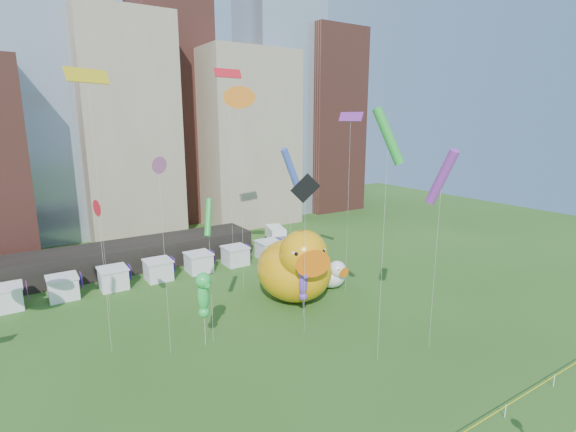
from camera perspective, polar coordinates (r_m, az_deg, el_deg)
skyline at (r=75.12m, az=-22.44°, el=14.00°), size 101.00×23.00×68.00m
pavilion at (r=57.66m, az=-23.25°, el=-5.37°), size 38.00×6.00×3.20m
vendor_tents at (r=53.23m, az=-16.70°, el=-6.88°), size 33.24×2.80×2.40m
big_duck at (r=44.50m, az=1.06°, el=-6.65°), size 9.70×11.35×8.06m
small_duck at (r=48.82m, az=5.70°, el=-7.65°), size 3.51×4.47×3.31m
seahorse_green at (r=36.18m, az=-11.06°, el=-9.73°), size 1.39×1.70×6.36m
seahorse_purple at (r=40.78m, az=2.09°, el=-8.52°), size 1.45×1.63×5.06m
box_truck at (r=65.02m, az=-1.54°, el=-2.63°), size 3.83×6.40×2.56m
kite_0 at (r=50.50m, az=-7.92°, el=17.93°), size 3.26×0.67×23.83m
kite_2 at (r=35.53m, az=2.29°, el=3.32°), size 2.22×1.21×14.10m
kite_3 at (r=31.37m, az=13.07°, el=10.17°), size 1.96×2.36×19.26m
kite_5 at (r=42.27m, az=0.36°, el=6.30°), size 2.44×0.97×15.76m
kite_7 at (r=44.32m, az=8.26°, el=12.64°), size 0.71×2.99×19.08m
kite_8 at (r=35.36m, az=-23.74°, el=0.86°), size 0.31×1.25×12.50m
kite_9 at (r=33.00m, az=-16.67°, el=6.23°), size 1.06×0.91×15.73m
kite_11 at (r=34.77m, az=-10.45°, el=-0.22°), size 1.38×1.71×12.25m
kite_12 at (r=42.72m, az=-24.91°, el=16.28°), size 3.91×2.28×22.65m
kite_14 at (r=44.96m, az=-6.43°, el=15.21°), size 1.91×1.51×21.60m
kite_15 at (r=34.69m, az=19.61°, el=4.85°), size 0.76×2.59×16.32m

